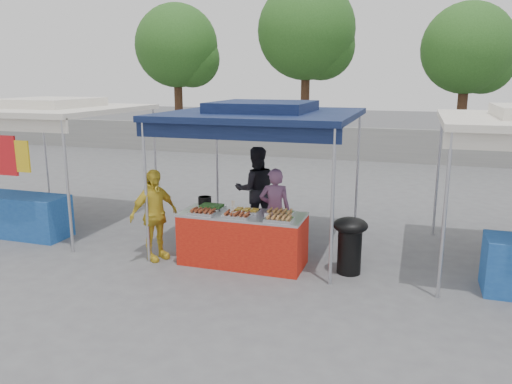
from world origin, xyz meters
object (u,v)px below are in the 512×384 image
(vendor_table, at_px, (243,239))
(helper_man, at_px, (256,189))
(cooking_pot, at_px, (205,200))
(customer_person, at_px, (154,215))
(vendor_woman, at_px, (275,210))
(wok_burner, at_px, (350,240))

(vendor_table, relative_size, helper_man, 1.19)
(cooking_pot, relative_size, customer_person, 0.15)
(cooking_pot, height_order, vendor_woman, vendor_woman)
(vendor_woman, xyz_separation_m, helper_man, (-0.67, 1.02, 0.10))
(vendor_table, xyz_separation_m, wok_burner, (1.70, 0.14, 0.11))
(cooking_pot, bearing_deg, vendor_woman, 18.79)
(vendor_table, distance_m, helper_man, 1.85)
(wok_burner, height_order, helper_man, helper_man)
(cooking_pot, height_order, helper_man, helper_man)
(cooking_pot, bearing_deg, wok_burner, -5.25)
(cooking_pot, bearing_deg, customer_person, -136.49)
(vendor_table, height_order, cooking_pot, cooking_pot)
(vendor_table, relative_size, wok_burner, 2.23)
(cooking_pot, relative_size, wok_burner, 0.25)
(vendor_woman, relative_size, customer_person, 0.97)
(wok_burner, bearing_deg, customer_person, -156.39)
(vendor_table, bearing_deg, helper_man, 101.15)
(wok_burner, height_order, vendor_woman, vendor_woman)
(cooking_pot, relative_size, vendor_woman, 0.15)
(wok_burner, relative_size, vendor_woman, 0.61)
(cooking_pot, xyz_separation_m, helper_man, (0.47, 1.40, -0.07))
(cooking_pot, distance_m, helper_man, 1.48)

